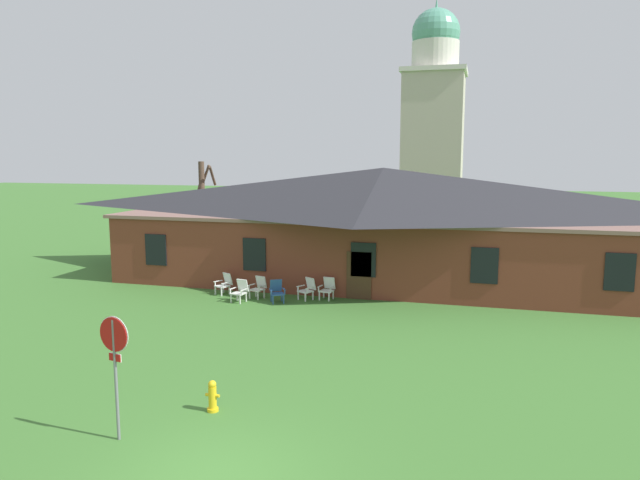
{
  "coord_description": "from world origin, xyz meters",
  "views": [
    {
      "loc": [
        4.81,
        -9.71,
        6.25
      ],
      "look_at": [
        -0.33,
        8.91,
        3.43
      ],
      "focal_mm": 32.86,
      "sensor_mm": 36.0,
      "label": 1
    }
  ],
  "objects_px": {
    "stop_sign": "(115,353)",
    "lawn_chair_by_porch": "(224,283)",
    "lawn_chair_far_side": "(328,288)",
    "fire_hydrant": "(213,397)",
    "lawn_chair_left_end": "(259,287)",
    "lawn_chair_near_door": "(240,290)",
    "lawn_chair_middle": "(277,291)",
    "lawn_chair_right_end": "(308,288)"
  },
  "relations": [
    {
      "from": "stop_sign",
      "to": "lawn_chair_far_side",
      "type": "height_order",
      "value": "stop_sign"
    },
    {
      "from": "lawn_chair_near_door",
      "to": "lawn_chair_far_side",
      "type": "distance_m",
      "value": 3.79
    },
    {
      "from": "lawn_chair_near_door",
      "to": "lawn_chair_far_side",
      "type": "bearing_deg",
      "value": 22.33
    },
    {
      "from": "lawn_chair_near_door",
      "to": "lawn_chair_middle",
      "type": "relative_size",
      "value": 1.0
    },
    {
      "from": "lawn_chair_left_end",
      "to": "lawn_chair_middle",
      "type": "distance_m",
      "value": 1.14
    },
    {
      "from": "stop_sign",
      "to": "fire_hydrant",
      "type": "height_order",
      "value": "stop_sign"
    },
    {
      "from": "lawn_chair_by_porch",
      "to": "lawn_chair_near_door",
      "type": "distance_m",
      "value": 1.65
    },
    {
      "from": "stop_sign",
      "to": "lawn_chair_near_door",
      "type": "distance_m",
      "value": 12.43
    },
    {
      "from": "lawn_chair_by_porch",
      "to": "lawn_chair_near_door",
      "type": "height_order",
      "value": "same"
    },
    {
      "from": "lawn_chair_by_porch",
      "to": "lawn_chair_near_door",
      "type": "xyz_separation_m",
      "value": [
        1.23,
        -1.1,
        0.0
      ]
    },
    {
      "from": "stop_sign",
      "to": "lawn_chair_by_porch",
      "type": "bearing_deg",
      "value": 104.86
    },
    {
      "from": "lawn_chair_by_porch",
      "to": "lawn_chair_right_end",
      "type": "distance_m",
      "value": 3.91
    },
    {
      "from": "lawn_chair_near_door",
      "to": "lawn_chair_left_end",
      "type": "xyz_separation_m",
      "value": [
        0.51,
        0.85,
        0.0
      ]
    },
    {
      "from": "lawn_chair_by_porch",
      "to": "fire_hydrant",
      "type": "bearing_deg",
      "value": -66.73
    },
    {
      "from": "lawn_chair_middle",
      "to": "lawn_chair_right_end",
      "type": "height_order",
      "value": "same"
    },
    {
      "from": "lawn_chair_far_side",
      "to": "fire_hydrant",
      "type": "distance_m",
      "value": 11.69
    },
    {
      "from": "lawn_chair_right_end",
      "to": "lawn_chair_far_side",
      "type": "xyz_separation_m",
      "value": [
        0.82,
        0.3,
        0.0
      ]
    },
    {
      "from": "lawn_chair_by_porch",
      "to": "fire_hydrant",
      "type": "height_order",
      "value": "lawn_chair_by_porch"
    },
    {
      "from": "lawn_chair_middle",
      "to": "lawn_chair_far_side",
      "type": "height_order",
      "value": "same"
    },
    {
      "from": "stop_sign",
      "to": "lawn_chair_by_porch",
      "type": "height_order",
      "value": "stop_sign"
    },
    {
      "from": "lawn_chair_far_side",
      "to": "fire_hydrant",
      "type": "bearing_deg",
      "value": -89.29
    },
    {
      "from": "lawn_chair_middle",
      "to": "lawn_chair_far_side",
      "type": "bearing_deg",
      "value": 28.73
    },
    {
      "from": "lawn_chair_near_door",
      "to": "lawn_chair_far_side",
      "type": "height_order",
      "value": "same"
    },
    {
      "from": "lawn_chair_far_side",
      "to": "lawn_chair_left_end",
      "type": "bearing_deg",
      "value": -168.93
    },
    {
      "from": "lawn_chair_by_porch",
      "to": "lawn_chair_right_end",
      "type": "bearing_deg",
      "value": 0.57
    },
    {
      "from": "lawn_chair_left_end",
      "to": "lawn_chair_middle",
      "type": "bearing_deg",
      "value": -25.7
    },
    {
      "from": "lawn_chair_right_end",
      "to": "lawn_chair_by_porch",
      "type": "bearing_deg",
      "value": -179.43
    },
    {
      "from": "lawn_chair_middle",
      "to": "lawn_chair_right_end",
      "type": "relative_size",
      "value": 1.0
    },
    {
      "from": "fire_hydrant",
      "to": "stop_sign",
      "type": "bearing_deg",
      "value": -126.13
    },
    {
      "from": "lawn_chair_right_end",
      "to": "lawn_chair_middle",
      "type": "bearing_deg",
      "value": -145.82
    },
    {
      "from": "lawn_chair_far_side",
      "to": "stop_sign",
      "type": "bearing_deg",
      "value": -95.16
    },
    {
      "from": "lawn_chair_right_end",
      "to": "lawn_chair_far_side",
      "type": "relative_size",
      "value": 1.0
    },
    {
      "from": "fire_hydrant",
      "to": "lawn_chair_middle",
      "type": "bearing_deg",
      "value": 101.26
    },
    {
      "from": "stop_sign",
      "to": "lawn_chair_by_porch",
      "type": "relative_size",
      "value": 2.94
    },
    {
      "from": "stop_sign",
      "to": "lawn_chair_middle",
      "type": "distance_m",
      "value": 12.6
    },
    {
      "from": "lawn_chair_near_door",
      "to": "lawn_chair_right_end",
      "type": "xyz_separation_m",
      "value": [
        2.68,
        1.14,
        0.0
      ]
    },
    {
      "from": "lawn_chair_by_porch",
      "to": "lawn_chair_near_door",
      "type": "relative_size",
      "value": 1.0
    },
    {
      "from": "lawn_chair_far_side",
      "to": "fire_hydrant",
      "type": "height_order",
      "value": "lawn_chair_far_side"
    },
    {
      "from": "lawn_chair_left_end",
      "to": "stop_sign",
      "type": "bearing_deg",
      "value": -82.25
    },
    {
      "from": "lawn_chair_left_end",
      "to": "fire_hydrant",
      "type": "distance_m",
      "value": 11.54
    },
    {
      "from": "lawn_chair_near_door",
      "to": "lawn_chair_left_end",
      "type": "height_order",
      "value": "same"
    },
    {
      "from": "lawn_chair_middle",
      "to": "fire_hydrant",
      "type": "relative_size",
      "value": 1.21
    }
  ]
}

